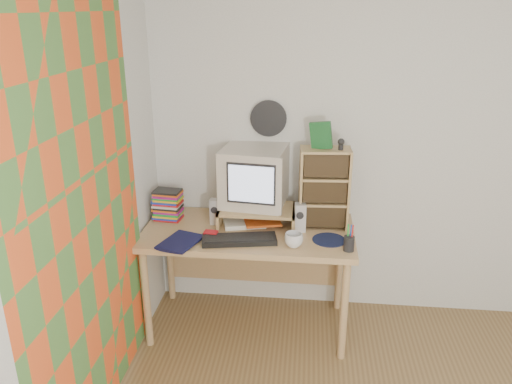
% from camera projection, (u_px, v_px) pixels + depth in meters
% --- Properties ---
extents(back_wall, '(3.50, 0.00, 3.50)m').
position_uv_depth(back_wall, '(404.00, 147.00, 3.40)').
color(back_wall, silver).
rests_on(back_wall, floor).
extents(left_wall, '(0.00, 3.50, 3.50)m').
position_uv_depth(left_wall, '(21.00, 253.00, 1.94)').
color(left_wall, silver).
rests_on(left_wall, floor).
extents(curtain, '(0.00, 2.20, 2.20)m').
position_uv_depth(curtain, '(87.00, 226.00, 2.42)').
color(curtain, '#E35220').
rests_on(curtain, left_wall).
extents(wall_disc, '(0.25, 0.02, 0.25)m').
position_uv_depth(wall_disc, '(268.00, 119.00, 3.41)').
color(wall_disc, black).
rests_on(wall_disc, back_wall).
extents(desk, '(1.40, 0.70, 0.75)m').
position_uv_depth(desk, '(250.00, 244.00, 3.43)').
color(desk, tan).
rests_on(desk, floor).
extents(monitor_riser, '(0.52, 0.30, 0.12)m').
position_uv_depth(monitor_riser, '(257.00, 211.00, 3.38)').
color(monitor_riser, tan).
rests_on(monitor_riser, desk).
extents(crt_monitor, '(0.46, 0.46, 0.39)m').
position_uv_depth(crt_monitor, '(254.00, 178.00, 3.36)').
color(crt_monitor, beige).
rests_on(crt_monitor, monitor_riser).
extents(speaker_left, '(0.07, 0.07, 0.18)m').
position_uv_depth(speaker_left, '(215.00, 212.00, 3.39)').
color(speaker_left, silver).
rests_on(speaker_left, desk).
extents(speaker_right, '(0.08, 0.08, 0.19)m').
position_uv_depth(speaker_right, '(300.00, 217.00, 3.29)').
color(speaker_right, silver).
rests_on(speaker_right, desk).
extents(keyboard, '(0.49, 0.24, 0.03)m').
position_uv_depth(keyboard, '(239.00, 240.00, 3.15)').
color(keyboard, black).
rests_on(keyboard, desk).
extents(dvd_stack, '(0.19, 0.15, 0.26)m').
position_uv_depth(dvd_stack, '(167.00, 202.00, 3.45)').
color(dvd_stack, brown).
rests_on(dvd_stack, desk).
extents(cd_rack, '(0.34, 0.19, 0.54)m').
position_uv_depth(cd_rack, '(324.00, 188.00, 3.30)').
color(cd_rack, tan).
rests_on(cd_rack, desk).
extents(mug, '(0.14, 0.14, 0.09)m').
position_uv_depth(mug, '(294.00, 240.00, 3.08)').
color(mug, silver).
rests_on(mug, desk).
extents(diary, '(0.30, 0.26, 0.05)m').
position_uv_depth(diary, '(167.00, 237.00, 3.16)').
color(diary, '#0F123A').
rests_on(diary, desk).
extents(mousepad, '(0.27, 0.27, 0.00)m').
position_uv_depth(mousepad, '(329.00, 240.00, 3.18)').
color(mousepad, '#0F1234').
rests_on(mousepad, desk).
extents(pen_cup, '(0.08, 0.08, 0.13)m').
position_uv_depth(pen_cup, '(349.00, 241.00, 3.02)').
color(pen_cup, black).
rests_on(pen_cup, desk).
extents(papers, '(0.32, 0.27, 0.04)m').
position_uv_depth(papers, '(251.00, 222.00, 3.41)').
color(papers, white).
rests_on(papers, desk).
extents(red_box, '(0.09, 0.06, 0.04)m').
position_uv_depth(red_box, '(211.00, 234.00, 3.21)').
color(red_box, '#B2131A').
rests_on(red_box, desk).
extents(game_box, '(0.14, 0.06, 0.17)m').
position_uv_depth(game_box, '(321.00, 135.00, 3.17)').
color(game_box, '#195927').
rests_on(game_box, cd_rack).
extents(webcam, '(0.05, 0.05, 0.08)m').
position_uv_depth(webcam, '(341.00, 144.00, 3.16)').
color(webcam, black).
rests_on(webcam, cd_rack).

